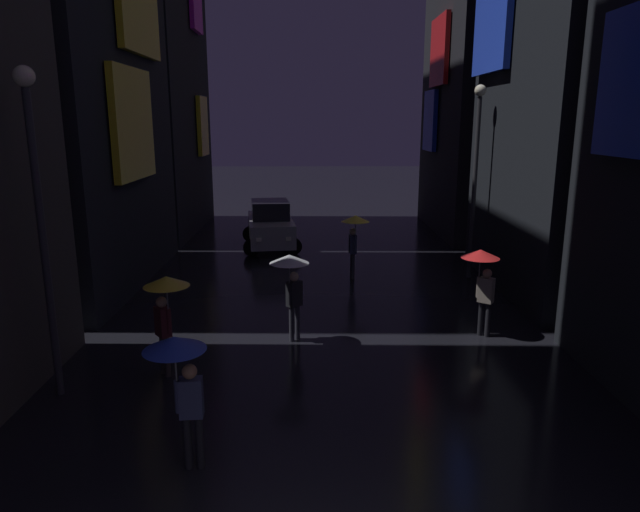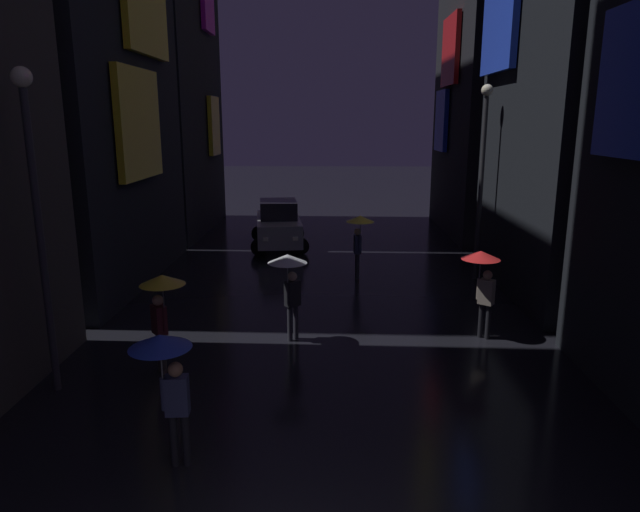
{
  "view_description": "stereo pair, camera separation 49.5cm",
  "coord_description": "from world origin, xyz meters",
  "px_view_note": "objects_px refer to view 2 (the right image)",
  "views": [
    {
      "loc": [
        -0.2,
        -4.31,
        5.08
      ],
      "look_at": [
        0.0,
        9.44,
        1.79
      ],
      "focal_mm": 32.0,
      "sensor_mm": 36.0,
      "label": 1
    },
    {
      "loc": [
        0.29,
        -4.31,
        5.08
      ],
      "look_at": [
        0.0,
        9.44,
        1.79
      ],
      "focal_mm": 32.0,
      "sensor_mm": 36.0,
      "label": 2
    }
  ],
  "objects_px": {
    "pedestrian_far_right_yellow": "(359,229)",
    "car_distant": "(279,225)",
    "pedestrian_foreground_right_red": "(482,270)",
    "streetlamp_left_near": "(36,200)",
    "pedestrian_foreground_left_yellow": "(161,296)",
    "pedestrian_midstreet_centre_clear": "(289,273)",
    "streetlamp_right_far": "(482,162)",
    "pedestrian_midstreet_left_blue": "(166,364)"
  },
  "relations": [
    {
      "from": "pedestrian_midstreet_centre_clear",
      "to": "pedestrian_foreground_right_red",
      "type": "distance_m",
      "value": 4.51
    },
    {
      "from": "pedestrian_far_right_yellow",
      "to": "streetlamp_left_near",
      "type": "bearing_deg",
      "value": -127.87
    },
    {
      "from": "pedestrian_foreground_left_yellow",
      "to": "pedestrian_foreground_right_red",
      "type": "bearing_deg",
      "value": 17.54
    },
    {
      "from": "pedestrian_midstreet_centre_clear",
      "to": "streetlamp_left_near",
      "type": "distance_m",
      "value": 5.41
    },
    {
      "from": "pedestrian_midstreet_left_blue",
      "to": "pedestrian_foreground_right_red",
      "type": "xyz_separation_m",
      "value": [
        5.9,
        5.37,
        0.0
      ]
    },
    {
      "from": "pedestrian_midstreet_left_blue",
      "to": "pedestrian_far_right_yellow",
      "type": "relative_size",
      "value": 1.0
    },
    {
      "from": "pedestrian_midstreet_centre_clear",
      "to": "pedestrian_foreground_left_yellow",
      "type": "xyz_separation_m",
      "value": [
        -2.41,
        -1.81,
        0.0
      ]
    },
    {
      "from": "pedestrian_foreground_left_yellow",
      "to": "pedestrian_midstreet_centre_clear",
      "type": "bearing_deg",
      "value": 36.94
    },
    {
      "from": "car_distant",
      "to": "streetlamp_right_far",
      "type": "distance_m",
      "value": 8.74
    },
    {
      "from": "streetlamp_right_far",
      "to": "streetlamp_left_near",
      "type": "bearing_deg",
      "value": -140.92
    },
    {
      "from": "pedestrian_foreground_left_yellow",
      "to": "pedestrian_far_right_yellow",
      "type": "bearing_deg",
      "value": 59.4
    },
    {
      "from": "pedestrian_midstreet_centre_clear",
      "to": "pedestrian_midstreet_left_blue",
      "type": "relative_size",
      "value": 1.0
    },
    {
      "from": "pedestrian_foreground_left_yellow",
      "to": "car_distant",
      "type": "height_order",
      "value": "pedestrian_foreground_left_yellow"
    },
    {
      "from": "pedestrian_midstreet_left_blue",
      "to": "pedestrian_far_right_yellow",
      "type": "bearing_deg",
      "value": 72.61
    },
    {
      "from": "car_distant",
      "to": "streetlamp_left_near",
      "type": "relative_size",
      "value": 0.72
    },
    {
      "from": "pedestrian_midstreet_centre_clear",
      "to": "car_distant",
      "type": "xyz_separation_m",
      "value": [
        -1.19,
        10.16,
        -0.74
      ]
    },
    {
      "from": "pedestrian_far_right_yellow",
      "to": "car_distant",
      "type": "bearing_deg",
      "value": 122.55
    },
    {
      "from": "pedestrian_far_right_yellow",
      "to": "streetlamp_right_far",
      "type": "height_order",
      "value": "streetlamp_right_far"
    },
    {
      "from": "pedestrian_midstreet_centre_clear",
      "to": "streetlamp_right_far",
      "type": "xyz_separation_m",
      "value": [
        5.68,
        5.58,
        2.11
      ]
    },
    {
      "from": "pedestrian_midstreet_centre_clear",
      "to": "pedestrian_midstreet_left_blue",
      "type": "bearing_deg",
      "value": -105.68
    },
    {
      "from": "streetlamp_left_near",
      "to": "streetlamp_right_far",
      "type": "bearing_deg",
      "value": 39.08
    },
    {
      "from": "pedestrian_foreground_left_yellow",
      "to": "pedestrian_far_right_yellow",
      "type": "relative_size",
      "value": 1.0
    },
    {
      "from": "pedestrian_foreground_left_yellow",
      "to": "streetlamp_right_far",
      "type": "relative_size",
      "value": 0.35
    },
    {
      "from": "pedestrian_midstreet_centre_clear",
      "to": "pedestrian_foreground_right_red",
      "type": "height_order",
      "value": "same"
    },
    {
      "from": "pedestrian_foreground_left_yellow",
      "to": "pedestrian_midstreet_left_blue",
      "type": "xyz_separation_m",
      "value": [
        1.0,
        -3.19,
        0.0
      ]
    },
    {
      "from": "pedestrian_midstreet_centre_clear",
      "to": "pedestrian_far_right_yellow",
      "type": "bearing_deg",
      "value": 71.04
    },
    {
      "from": "pedestrian_midstreet_left_blue",
      "to": "streetlamp_right_far",
      "type": "xyz_separation_m",
      "value": [
        7.09,
        10.58,
        2.11
      ]
    },
    {
      "from": "pedestrian_foreground_left_yellow",
      "to": "streetlamp_left_near",
      "type": "distance_m",
      "value": 2.88
    },
    {
      "from": "pedestrian_midstreet_left_blue",
      "to": "streetlamp_left_near",
      "type": "bearing_deg",
      "value": 139.84
    },
    {
      "from": "pedestrian_foreground_right_red",
      "to": "streetlamp_right_far",
      "type": "bearing_deg",
      "value": 77.16
    },
    {
      "from": "car_distant",
      "to": "streetlamp_left_near",
      "type": "distance_m",
      "value": 13.37
    },
    {
      "from": "car_distant",
      "to": "pedestrian_foreground_left_yellow",
      "type": "bearing_deg",
      "value": -95.78
    },
    {
      "from": "pedestrian_midstreet_centre_clear",
      "to": "pedestrian_foreground_left_yellow",
      "type": "relative_size",
      "value": 1.0
    },
    {
      "from": "pedestrian_midstreet_centre_clear",
      "to": "pedestrian_midstreet_left_blue",
      "type": "distance_m",
      "value": 5.19
    },
    {
      "from": "pedestrian_midstreet_centre_clear",
      "to": "streetlamp_right_far",
      "type": "height_order",
      "value": "streetlamp_right_far"
    },
    {
      "from": "pedestrian_foreground_left_yellow",
      "to": "pedestrian_far_right_yellow",
      "type": "height_order",
      "value": "same"
    },
    {
      "from": "streetlamp_right_far",
      "to": "pedestrian_far_right_yellow",
      "type": "bearing_deg",
      "value": -177.21
    },
    {
      "from": "car_distant",
      "to": "streetlamp_left_near",
      "type": "bearing_deg",
      "value": -103.81
    },
    {
      "from": "pedestrian_foreground_right_red",
      "to": "car_distant",
      "type": "relative_size",
      "value": 0.49
    },
    {
      "from": "pedestrian_foreground_right_red",
      "to": "streetlamp_left_near",
      "type": "relative_size",
      "value": 0.36
    },
    {
      "from": "pedestrian_far_right_yellow",
      "to": "pedestrian_midstreet_centre_clear",
      "type": "bearing_deg",
      "value": -108.96
    },
    {
      "from": "car_distant",
      "to": "pedestrian_midstreet_centre_clear",
      "type": "bearing_deg",
      "value": -83.3
    }
  ]
}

